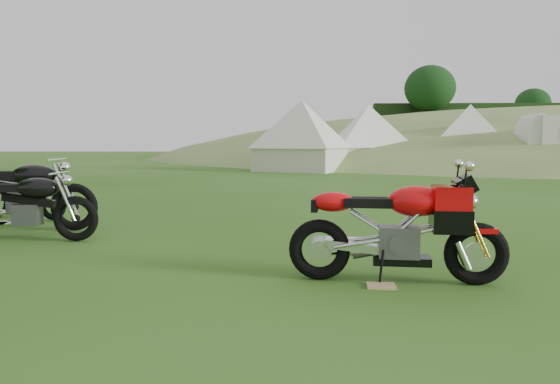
# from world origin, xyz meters

# --- Properties ---
(ground) EXTENTS (120.00, 120.00, 0.00)m
(ground) POSITION_xyz_m (0.00, 0.00, 0.00)
(ground) COLOR #2A5211
(ground) RESTS_ON ground
(sport_motorcycle) EXTENTS (1.98, 0.68, 1.16)m
(sport_motorcycle) POSITION_xyz_m (0.97, 0.20, 0.58)
(sport_motorcycle) COLOR red
(sport_motorcycle) RESTS_ON ground
(plywood_board) EXTENTS (0.27, 0.22, 0.02)m
(plywood_board) POSITION_xyz_m (0.80, 0.02, 0.01)
(plywood_board) COLOR tan
(plywood_board) RESTS_ON ground
(vintage_moto_b) EXTENTS (1.71, 0.85, 0.88)m
(vintage_moto_b) POSITION_xyz_m (-4.66, 4.17, 0.44)
(vintage_moto_b) COLOR black
(vintage_moto_b) RESTS_ON ground
(vintage_moto_c) EXTENTS (1.88, 0.44, 0.99)m
(vintage_moto_c) POSITION_xyz_m (-3.58, 2.13, 0.50)
(vintage_moto_c) COLOR black
(vintage_moto_c) RESTS_ON ground
(vintage_moto_d) EXTENTS (2.20, 0.59, 1.15)m
(vintage_moto_d) POSITION_xyz_m (-4.06, 2.95, 0.57)
(vintage_moto_d) COLOR black
(vintage_moto_d) RESTS_ON ground
(tent_left) EXTENTS (4.31, 4.31, 2.88)m
(tent_left) POSITION_xyz_m (0.11, 19.04, 1.44)
(tent_left) COLOR silver
(tent_left) RESTS_ON ground
(tent_mid) EXTENTS (3.74, 3.74, 2.87)m
(tent_mid) POSITION_xyz_m (3.34, 21.72, 1.43)
(tent_mid) COLOR white
(tent_mid) RESTS_ON ground
(tent_right) EXTENTS (4.05, 4.05, 2.87)m
(tent_right) POSITION_xyz_m (8.07, 21.34, 1.43)
(tent_right) COLOR white
(tent_right) RESTS_ON ground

